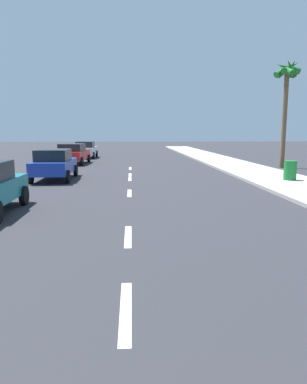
{
  "coord_description": "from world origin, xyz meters",
  "views": [
    {
      "loc": [
        0.1,
        2.08,
        2.42
      ],
      "look_at": [
        0.58,
        10.02,
        1.1
      ],
      "focal_mm": 33.67,
      "sensor_mm": 36.0,
      "label": 1
    }
  ],
  "objects_px": {
    "parked_car_blue": "(54,164)",
    "parked_car_white": "(86,149)",
    "palm_tree_far": "(287,80)",
    "trash_bin_far": "(290,170)",
    "parked_car_red": "(73,153)"
  },
  "relations": [
    {
      "from": "parked_car_red",
      "to": "parked_car_white",
      "type": "relative_size",
      "value": 1.1
    },
    {
      "from": "parked_car_red",
      "to": "trash_bin_far",
      "type": "distance_m",
      "value": 16.64
    },
    {
      "from": "parked_car_blue",
      "to": "palm_tree_far",
      "type": "bearing_deg",
      "value": 20.28
    },
    {
      "from": "parked_car_red",
      "to": "parked_car_white",
      "type": "xyz_separation_m",
      "value": [
        0.16,
        6.69,
        -0.0
      ]
    },
    {
      "from": "parked_car_white",
      "to": "parked_car_blue",
      "type": "bearing_deg",
      "value": -88.2
    },
    {
      "from": "trash_bin_far",
      "to": "parked_car_white",
      "type": "bearing_deg",
      "value": 123.77
    },
    {
      "from": "parked_car_blue",
      "to": "trash_bin_far",
      "type": "height_order",
      "value": "parked_car_blue"
    },
    {
      "from": "parked_car_blue",
      "to": "palm_tree_far",
      "type": "height_order",
      "value": "palm_tree_far"
    },
    {
      "from": "trash_bin_far",
      "to": "parked_car_blue",
      "type": "bearing_deg",
      "value": 170.98
    },
    {
      "from": "palm_tree_far",
      "to": "trash_bin_far",
      "type": "bearing_deg",
      "value": -110.19
    },
    {
      "from": "parked_car_red",
      "to": "palm_tree_far",
      "type": "distance_m",
      "value": 16.23
    },
    {
      "from": "parked_car_blue",
      "to": "parked_car_red",
      "type": "distance_m",
      "value": 9.49
    },
    {
      "from": "parked_car_blue",
      "to": "palm_tree_far",
      "type": "xyz_separation_m",
      "value": [
        14.37,
        5.58,
        5.02
      ]
    },
    {
      "from": "parked_car_blue",
      "to": "parked_car_white",
      "type": "xyz_separation_m",
      "value": [
        -0.4,
        16.16,
        0.0
      ]
    },
    {
      "from": "parked_car_white",
      "to": "parked_car_red",
      "type": "bearing_deg",
      "value": -91.0
    }
  ]
}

